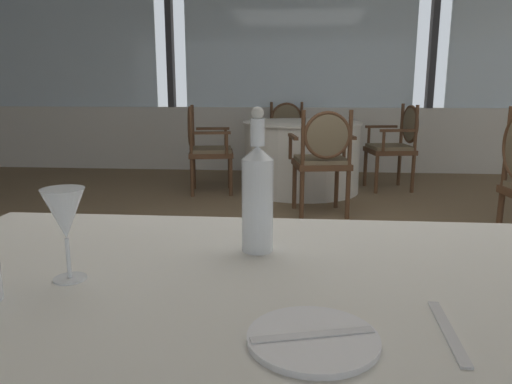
# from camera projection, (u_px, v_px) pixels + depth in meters

# --- Properties ---
(ground_plane) EXTENTS (14.00, 14.00, 0.00)m
(ground_plane) POSITION_uv_depth(u_px,v_px,m) (294.00, 292.00, 2.69)
(ground_plane) COLOR #756047
(window_wall_far) EXTENTS (10.77, 0.14, 2.65)m
(window_wall_far) POSITION_uv_depth(u_px,v_px,m) (298.00, 91.00, 6.36)
(window_wall_far) COLOR silver
(window_wall_far) RESTS_ON ground_plane
(side_plate) EXTENTS (0.20, 0.20, 0.01)m
(side_plate) POSITION_uv_depth(u_px,v_px,m) (311.00, 339.00, 0.72)
(side_plate) COLOR white
(side_plate) RESTS_ON foreground_table
(butter_knife) EXTENTS (0.19, 0.07, 0.00)m
(butter_knife) POSITION_uv_depth(u_px,v_px,m) (311.00, 335.00, 0.72)
(butter_knife) COLOR silver
(butter_knife) RESTS_ON foreground_table
(dinner_fork) EXTENTS (0.03, 0.20, 0.00)m
(dinner_fork) POSITION_uv_depth(u_px,v_px,m) (446.00, 331.00, 0.75)
(dinner_fork) COLOR silver
(dinner_fork) RESTS_ON foreground_table
(water_bottle) EXTENTS (0.07, 0.07, 0.33)m
(water_bottle) POSITION_uv_depth(u_px,v_px,m) (256.00, 195.00, 1.09)
(water_bottle) COLOR white
(water_bottle) RESTS_ON foreground_table
(wine_glass) EXTENTS (0.08, 0.08, 0.18)m
(wine_glass) POSITION_uv_depth(u_px,v_px,m) (63.00, 216.00, 0.92)
(wine_glass) COLOR white
(wine_glass) RESTS_ON foreground_table
(background_table_1) EXTENTS (1.28, 1.28, 0.75)m
(background_table_1) POSITION_uv_depth(u_px,v_px,m) (301.00, 157.00, 5.24)
(background_table_1) COLOR silver
(background_table_1) RESTS_ON ground_plane
(dining_chair_1_0) EXTENTS (0.53, 0.59, 0.93)m
(dining_chair_1_0) POSITION_uv_depth(u_px,v_px,m) (203.00, 143.00, 5.12)
(dining_chair_1_0) COLOR brown
(dining_chair_1_0) RESTS_ON ground_plane
(dining_chair_1_1) EXTENTS (0.59, 0.53, 0.93)m
(dining_chair_1_1) POSITION_uv_depth(u_px,v_px,m) (323.00, 154.00, 4.17)
(dining_chair_1_1) COLOR brown
(dining_chair_1_1) RESTS_ON ground_plane
(dining_chair_1_2) EXTENTS (0.53, 0.59, 0.94)m
(dining_chair_1_2) POSITION_uv_depth(u_px,v_px,m) (397.00, 140.00, 5.29)
(dining_chair_1_2) COLOR brown
(dining_chair_1_2) RESTS_ON ground_plane
(dining_chair_1_3) EXTENTS (0.59, 0.53, 0.92)m
(dining_chair_1_3) POSITION_uv_depth(u_px,v_px,m) (287.00, 133.00, 6.24)
(dining_chair_1_3) COLOR brown
(dining_chair_1_3) RESTS_ON ground_plane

